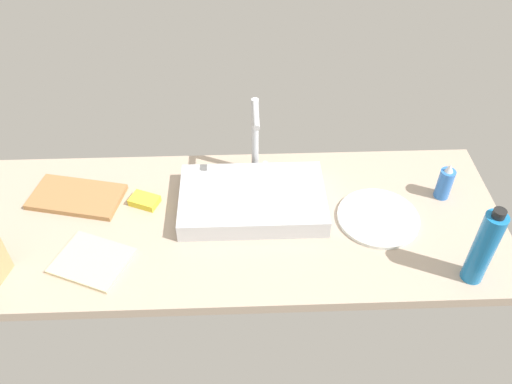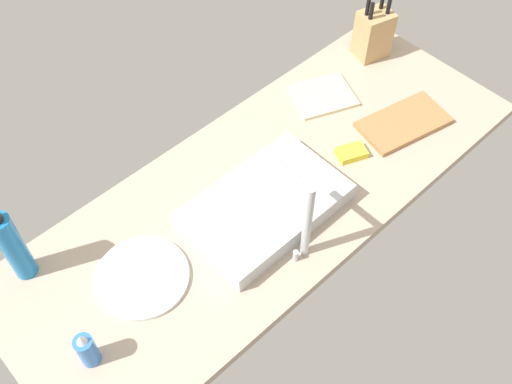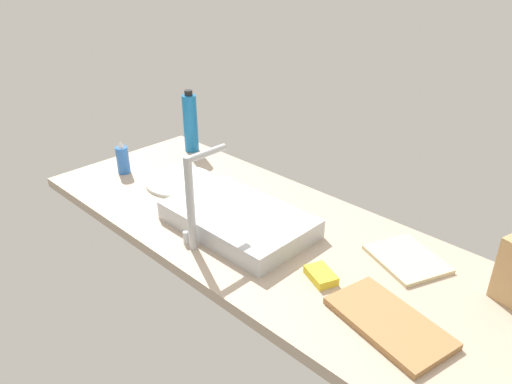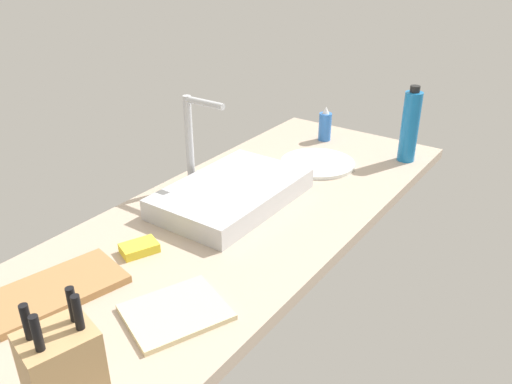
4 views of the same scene
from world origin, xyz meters
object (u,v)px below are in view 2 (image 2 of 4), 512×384
knife_block (373,34)px  dinner_plate (142,277)px  dish_towel (323,96)px  cutting_board (404,123)px  water_bottle (13,246)px  sink_basin (265,206)px  faucet (303,214)px  soap_bottle (87,350)px  dish_sponge (351,153)px

knife_block → dinner_plate: bearing=23.5°
dish_towel → cutting_board: bearing=110.4°
knife_block → water_bottle: (137.42, -5.62, 3.54)cm
sink_basin → dinner_plate: size_ratio=1.80×
cutting_board → dish_towel: cutting_board is taller
faucet → sink_basin: bearing=-95.8°
knife_block → soap_bottle: knife_block is taller
cutting_board → dinner_plate: cutting_board is taller
faucet → dish_sponge: faucet is taller
knife_block → sink_basin: bearing=32.7°
faucet → dinner_plate: (37.84, -22.74, -16.79)cm
knife_block → soap_bottle: 141.39cm
faucet → dish_towel: (-49.01, -37.00, -16.79)cm
knife_block → cutting_board: (18.85, 30.52, -8.19)cm
sink_basin → soap_bottle: bearing=2.5°
sink_basin → dinner_plate: 40.15cm
knife_block → dish_towel: (28.88, 3.57, -8.49)cm
soap_bottle → dinner_plate: bearing=-156.9°
faucet → knife_block: (-77.89, -40.58, -8.30)cm
dinner_plate → dish_towel: bearing=-170.7°
knife_block → water_bottle: bearing=12.4°
water_bottle → dish_towel: bearing=175.2°
knife_block → water_bottle: water_bottle is taller
knife_block → cutting_board: bearing=73.0°
knife_block → dish_sponge: (41.31, 27.58, -7.89)cm
dinner_plate → dish_sponge: dish_sponge is taller
faucet → cutting_board: faucet is taller
dinner_plate → dish_sponge: bearing=172.5°
dish_towel → soap_bottle: bearing=12.4°
cutting_board → dish_towel: (10.03, -26.94, -0.30)cm
cutting_board → dish_sponge: size_ratio=3.25×
sink_basin → dish_towel: (-47.40, -21.29, -2.49)cm
sink_basin → dish_towel: 52.02cm
water_bottle → dish_sponge: bearing=160.9°
sink_basin → knife_block: size_ratio=1.95×
faucet → dish_sponge: size_ratio=3.28×
sink_basin → dish_sponge: size_ratio=5.14×
knife_block → dinner_plate: size_ratio=0.92×
faucet → knife_block: size_ratio=1.24×
dish_towel → water_bottle: bearing=-4.8°
dinner_plate → dish_towel: size_ratio=1.26×
knife_block → soap_bottle: size_ratio=1.76×
water_bottle → dish_towel: size_ratio=1.31×
sink_basin → dinner_plate: bearing=-10.1°
knife_block → dinner_plate: 117.40cm
faucet → water_bottle: 75.50cm
dish_towel → dish_sponge: bearing=62.6°
sink_basin → dinner_plate: sink_basin is taller
water_bottle → soap_bottle: bearing=87.9°
knife_block → water_bottle: 137.58cm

